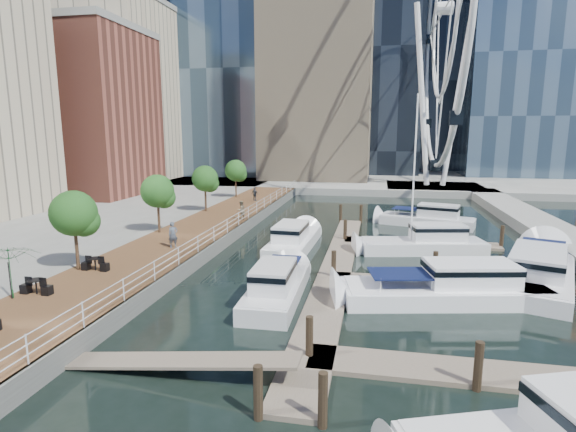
{
  "coord_description": "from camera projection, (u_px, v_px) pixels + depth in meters",
  "views": [
    {
      "loc": [
        5.33,
        -18.16,
        8.77
      ],
      "look_at": [
        -0.68,
        12.39,
        3.0
      ],
      "focal_mm": 28.0,
      "sensor_mm": 36.0,
      "label": 1
    }
  ],
  "objects": [
    {
      "name": "land_far",
      "position": [
        356.0,
        165.0,
        118.45
      ],
      "size": [
        200.0,
        114.0,
        1.0
      ],
      "primitive_type": "cube",
      "color": "gray",
      "rests_on": "ground"
    },
    {
      "name": "pier",
      "position": [
        434.0,
        189.0,
        67.55
      ],
      "size": [
        14.0,
        12.0,
        1.0
      ],
      "primitive_type": "cube",
      "color": "gray",
      "rests_on": "ground"
    },
    {
      "name": "pedestrian_far",
      "position": [
        255.0,
        194.0,
        52.14
      ],
      "size": [
        1.0,
        0.69,
        1.58
      ],
      "primitive_type": "imported",
      "rotation": [
        0.0,
        0.0,
        2.78
      ],
      "color": "#353942",
      "rests_on": "boardwalk"
    },
    {
      "name": "pedestrian_near",
      "position": [
        173.0,
        235.0,
        30.77
      ],
      "size": [
        0.77,
        0.76,
        1.79
      ],
      "primitive_type": "imported",
      "rotation": [
        0.0,
        0.0,
        0.74
      ],
      "color": "#485160",
      "rests_on": "boardwalk"
    },
    {
      "name": "moored_yachts",
      "position": [
        424.0,
        264.0,
        30.59
      ],
      "size": [
        21.68,
        37.77,
        11.5
      ],
      "color": "white",
      "rests_on": "ground"
    },
    {
      "name": "midrise_condos",
      "position": [
        23.0,
        91.0,
        49.93
      ],
      "size": [
        19.0,
        67.0,
        28.0
      ],
      "color": "#BCAD8E",
      "rests_on": "ground"
    },
    {
      "name": "cafe_tables",
      "position": [
        11.0,
        302.0,
        19.93
      ],
      "size": [
        2.5,
        13.7,
        0.74
      ],
      "color": "black",
      "rests_on": "ground"
    },
    {
      "name": "floating_docks",
      "position": [
        416.0,
        267.0,
        28.16
      ],
      "size": [
        16.0,
        34.0,
        2.6
      ],
      "color": "#6D6051",
      "rests_on": "ground"
    },
    {
      "name": "yacht_foreground",
      "position": [
        444.0,
        302.0,
        23.7
      ],
      "size": [
        12.14,
        5.46,
        2.15
      ],
      "primitive_type": null,
      "rotation": [
        0.0,
        0.0,
        1.77
      ],
      "color": "white",
      "rests_on": "ground"
    },
    {
      "name": "pedestrian_mid",
      "position": [
        241.0,
        210.0,
        40.78
      ],
      "size": [
        1.01,
        1.06,
        1.72
      ],
      "primitive_type": "imported",
      "rotation": [
        0.0,
        0.0,
        -2.17
      ],
      "color": "gray",
      "rests_on": "boardwalk"
    },
    {
      "name": "seawall",
      "position": [
        229.0,
        239.0,
        35.65
      ],
      "size": [
        0.25,
        60.0,
        1.0
      ],
      "primitive_type": "cube",
      "color": "#595954",
      "rests_on": "ground"
    },
    {
      "name": "ground",
      "position": [
        250.0,
        331.0,
        20.13
      ],
      "size": [
        520.0,
        520.0,
        0.0
      ],
      "primitive_type": "plane",
      "color": "black",
      "rests_on": "ground"
    },
    {
      "name": "boardwalk",
      "position": [
        193.0,
        237.0,
        36.22
      ],
      "size": [
        6.0,
        60.0,
        1.0
      ],
      "primitive_type": "cube",
      "color": "brown",
      "rests_on": "ground"
    },
    {
      "name": "railing",
      "position": [
        227.0,
        226.0,
        35.48
      ],
      "size": [
        0.1,
        60.0,
        1.05
      ],
      "primitive_type": null,
      "color": "white",
      "rests_on": "boardwalk"
    },
    {
      "name": "ferris_wheel",
      "position": [
        445.0,
        9.0,
        62.92
      ],
      "size": [
        5.8,
        45.6,
        47.8
      ],
      "color": "white",
      "rests_on": "ground"
    },
    {
      "name": "breakwater",
      "position": [
        562.0,
        239.0,
        35.54
      ],
      "size": [
        4.0,
        60.0,
        1.0
      ],
      "primitive_type": "cube",
      "color": "gray",
      "rests_on": "ground"
    },
    {
      "name": "street_trees",
      "position": [
        157.0,
        191.0,
        35.02
      ],
      "size": [
        2.6,
        42.6,
        4.6
      ],
      "color": "#3F2B1C",
      "rests_on": "ground"
    }
  ]
}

